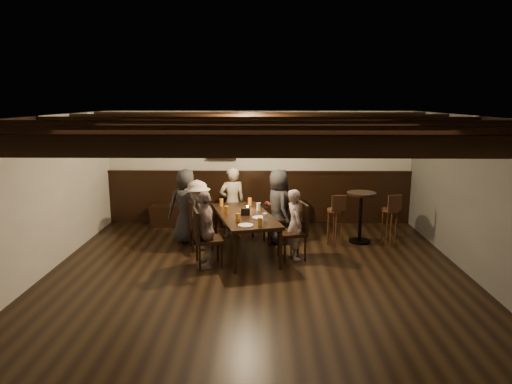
{
  "coord_description": "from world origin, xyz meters",
  "views": [
    {
      "loc": [
        0.09,
        -6.17,
        2.64
      ],
      "look_at": [
        -0.04,
        1.3,
        1.12
      ],
      "focal_mm": 32.0,
      "sensor_mm": 36.0,
      "label": 1
    }
  ],
  "objects_px": {
    "chair_left_far": "(208,249)",
    "person_bench_left": "(186,206)",
    "person_right_near": "(279,207)",
    "person_bench_right": "(279,205)",
    "bar_stool_left": "(335,226)",
    "chair_left_near": "(200,234)",
    "bar_stool_right": "(389,226)",
    "high_top_table": "(361,210)",
    "dining_table": "(245,218)",
    "person_right_far": "(295,224)",
    "chair_right_near": "(277,227)",
    "person_left_near": "(198,215)",
    "person_left_far": "(205,229)",
    "person_bench_centre": "(232,202)",
    "chair_right_far": "(293,242)"
  },
  "relations": [
    {
      "from": "chair_left_near",
      "to": "bar_stool_left",
      "type": "relative_size",
      "value": 0.94
    },
    {
      "from": "chair_left_near",
      "to": "chair_right_near",
      "type": "xyz_separation_m",
      "value": [
        1.39,
        0.39,
        0.02
      ]
    },
    {
      "from": "person_bench_left",
      "to": "person_right_far",
      "type": "height_order",
      "value": "person_bench_left"
    },
    {
      "from": "person_left_near",
      "to": "person_left_far",
      "type": "height_order",
      "value": "person_left_near"
    },
    {
      "from": "chair_left_far",
      "to": "person_left_far",
      "type": "distance_m",
      "value": 0.33
    },
    {
      "from": "person_left_near",
      "to": "person_left_far",
      "type": "distance_m",
      "value": 0.9
    },
    {
      "from": "person_bench_left",
      "to": "person_right_near",
      "type": "height_order",
      "value": "person_bench_left"
    },
    {
      "from": "person_bench_right",
      "to": "bar_stool_left",
      "type": "relative_size",
      "value": 1.25
    },
    {
      "from": "high_top_table",
      "to": "person_bench_right",
      "type": "bearing_deg",
      "value": 164.31
    },
    {
      "from": "chair_right_far",
      "to": "bar_stool_left",
      "type": "relative_size",
      "value": 0.98
    },
    {
      "from": "person_bench_left",
      "to": "person_bench_right",
      "type": "xyz_separation_m",
      "value": [
        1.73,
        0.49,
        -0.09
      ]
    },
    {
      "from": "dining_table",
      "to": "bar_stool_right",
      "type": "bearing_deg",
      "value": -4.24
    },
    {
      "from": "person_bench_centre",
      "to": "high_top_table",
      "type": "xyz_separation_m",
      "value": [
        2.41,
        -0.32,
        -0.06
      ]
    },
    {
      "from": "chair_right_near",
      "to": "high_top_table",
      "type": "distance_m",
      "value": 1.59
    },
    {
      "from": "chair_right_near",
      "to": "chair_right_far",
      "type": "relative_size",
      "value": 1.01
    },
    {
      "from": "person_bench_centre",
      "to": "bar_stool_left",
      "type": "height_order",
      "value": "person_bench_centre"
    },
    {
      "from": "person_right_far",
      "to": "bar_stool_right",
      "type": "xyz_separation_m",
      "value": [
        1.79,
        0.76,
        -0.23
      ]
    },
    {
      "from": "person_left_near",
      "to": "person_right_far",
      "type": "distance_m",
      "value": 1.75
    },
    {
      "from": "person_bench_right",
      "to": "dining_table",
      "type": "bearing_deg",
      "value": 45.0
    },
    {
      "from": "bar_stool_left",
      "to": "bar_stool_right",
      "type": "bearing_deg",
      "value": -10.53
    },
    {
      "from": "person_bench_centre",
      "to": "person_right_far",
      "type": "height_order",
      "value": "person_bench_centre"
    },
    {
      "from": "person_right_far",
      "to": "person_left_near",
      "type": "bearing_deg",
      "value": 59.04
    },
    {
      "from": "chair_right_far",
      "to": "person_bench_centre",
      "type": "distance_m",
      "value": 1.71
    },
    {
      "from": "chair_left_far",
      "to": "chair_right_near",
      "type": "relative_size",
      "value": 0.98
    },
    {
      "from": "chair_right_near",
      "to": "person_bench_left",
      "type": "height_order",
      "value": "person_bench_left"
    },
    {
      "from": "person_bench_left",
      "to": "person_right_near",
      "type": "xyz_separation_m",
      "value": [
        1.71,
        0.01,
        -0.01
      ]
    },
    {
      "from": "person_bench_right",
      "to": "person_left_near",
      "type": "relative_size",
      "value": 0.97
    },
    {
      "from": "person_left_near",
      "to": "person_bench_right",
      "type": "bearing_deg",
      "value": 105.26
    },
    {
      "from": "dining_table",
      "to": "chair_right_near",
      "type": "bearing_deg",
      "value": 32.0
    },
    {
      "from": "person_right_near",
      "to": "bar_stool_left",
      "type": "distance_m",
      "value": 1.09
    },
    {
      "from": "person_left_near",
      "to": "bar_stool_left",
      "type": "distance_m",
      "value": 2.5
    },
    {
      "from": "chair_left_far",
      "to": "person_bench_left",
      "type": "height_order",
      "value": "person_bench_left"
    },
    {
      "from": "person_right_near",
      "to": "person_right_far",
      "type": "bearing_deg",
      "value": 180.0
    },
    {
      "from": "chair_left_near",
      "to": "person_right_far",
      "type": "distance_m",
      "value": 1.75
    },
    {
      "from": "person_bench_right",
      "to": "person_right_far",
      "type": "distance_m",
      "value": 1.36
    },
    {
      "from": "chair_left_near",
      "to": "bar_stool_right",
      "type": "xyz_separation_m",
      "value": [
        3.44,
        0.29,
        0.08
      ]
    },
    {
      "from": "chair_right_near",
      "to": "person_right_near",
      "type": "bearing_deg",
      "value": -90.0
    },
    {
      "from": "person_left_near",
      "to": "dining_table",
      "type": "bearing_deg",
      "value": 59.04
    },
    {
      "from": "chair_left_near",
      "to": "chair_left_far",
      "type": "distance_m",
      "value": 0.9
    },
    {
      "from": "person_bench_left",
      "to": "bar_stool_left",
      "type": "bearing_deg",
      "value": 161.37
    },
    {
      "from": "chair_left_near",
      "to": "person_left_far",
      "type": "bearing_deg",
      "value": -1.97
    },
    {
      "from": "chair_left_near",
      "to": "chair_right_near",
      "type": "height_order",
      "value": "chair_right_near"
    },
    {
      "from": "chair_right_near",
      "to": "bar_stool_right",
      "type": "bearing_deg",
      "value": -108.34
    },
    {
      "from": "person_right_far",
      "to": "bar_stool_left",
      "type": "height_order",
      "value": "person_right_far"
    },
    {
      "from": "chair_left_far",
      "to": "person_left_far",
      "type": "xyz_separation_m",
      "value": [
        -0.03,
        -0.01,
        0.33
      ]
    },
    {
      "from": "person_bench_centre",
      "to": "chair_right_near",
      "type": "bearing_deg",
      "value": 140.2
    },
    {
      "from": "person_bench_right",
      "to": "bar_stool_right",
      "type": "bearing_deg",
      "value": 148.28
    },
    {
      "from": "person_right_far",
      "to": "person_right_near",
      "type": "bearing_deg",
      "value": -0.0
    },
    {
      "from": "chair_left_far",
      "to": "bar_stool_right",
      "type": "bearing_deg",
      "value": 94.24
    },
    {
      "from": "chair_left_far",
      "to": "person_right_near",
      "type": "distance_m",
      "value": 1.77
    }
  ]
}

